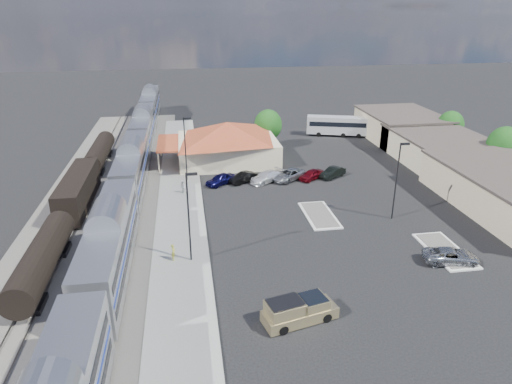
{
  "coord_description": "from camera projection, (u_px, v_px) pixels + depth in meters",
  "views": [
    {
      "loc": [
        -10.78,
        -44.32,
        22.62
      ],
      "look_at": [
        -3.23,
        3.59,
        2.8
      ],
      "focal_mm": 32.0,
      "sensor_mm": 36.0,
      "label": 1
    }
  ],
  "objects": [
    {
      "name": "parked_car_a",
      "position": [
        220.0,
        179.0,
        62.07
      ],
      "size": [
        4.58,
        3.99,
        1.49
      ],
      "primitive_type": "imported",
      "rotation": [
        0.0,
        0.0,
        -0.95
      ],
      "color": "#0E0D42",
      "rests_on": "ground"
    },
    {
      "name": "parked_car_d",
      "position": [
        289.0,
        175.0,
        63.73
      ],
      "size": [
        5.76,
        5.21,
        1.49
      ],
      "primitive_type": "imported",
      "rotation": [
        0.0,
        0.0,
        -0.92
      ],
      "color": "gray",
      "rests_on": "ground"
    },
    {
      "name": "parked_car_b",
      "position": [
        243.0,
        178.0,
        62.83
      ],
      "size": [
        4.35,
        3.49,
        1.39
      ],
      "primitive_type": "imported",
      "rotation": [
        0.0,
        0.0,
        -1.01
      ],
      "color": "black",
      "rests_on": "ground"
    },
    {
      "name": "ground",
      "position": [
        290.0,
        226.0,
        50.64
      ],
      "size": [
        280.0,
        280.0,
        0.0
      ],
      "primitive_type": "plane",
      "color": "black",
      "rests_on": "ground"
    },
    {
      "name": "lamp_plat_n",
      "position": [
        186.0,
        144.0,
        61.68
      ],
      "size": [
        1.08,
        0.25,
        9.0
      ],
      "color": "black",
      "rests_on": "ground"
    },
    {
      "name": "tree_east_b",
      "position": [
        505.0,
        145.0,
        64.92
      ],
      "size": [
        4.94,
        4.94,
        6.96
      ],
      "color": "#382314",
      "rests_on": "ground"
    },
    {
      "name": "lamp_lot",
      "position": [
        398.0,
        175.0,
        50.36
      ],
      "size": [
        1.08,
        0.25,
        9.0
      ],
      "color": "black",
      "rests_on": "ground"
    },
    {
      "name": "pickup_truck",
      "position": [
        300.0,
        310.0,
        35.01
      ],
      "size": [
        6.14,
        3.43,
        2.01
      ],
      "rotation": [
        0.0,
        0.0,
        1.81
      ],
      "color": "tan",
      "rests_on": "ground"
    },
    {
      "name": "parked_car_c",
      "position": [
        267.0,
        177.0,
        63.0
      ],
      "size": [
        5.45,
        4.49,
        1.49
      ],
      "primitive_type": "imported",
      "rotation": [
        0.0,
        0.0,
        -1.01
      ],
      "color": "white",
      "rests_on": "ground"
    },
    {
      "name": "station_depot",
      "position": [
        227.0,
        141.0,
        70.74
      ],
      "size": [
        18.35,
        12.24,
        6.2
      ],
      "color": "beige",
      "rests_on": "ground"
    },
    {
      "name": "person_b",
      "position": [
        183.0,
        187.0,
        58.71
      ],
      "size": [
        0.86,
        0.97,
        1.67
      ],
      "primitive_type": "imported",
      "rotation": [
        0.0,
        0.0,
        -1.24
      ],
      "color": "silver",
      "rests_on": "platform"
    },
    {
      "name": "traffic_island_north",
      "position": [
        445.0,
        250.0,
        45.3
      ],
      "size": [
        3.3,
        7.5,
        0.21
      ],
      "color": "silver",
      "rests_on": "ground"
    },
    {
      "name": "tree_east_c",
      "position": [
        450.0,
        125.0,
        77.89
      ],
      "size": [
        4.41,
        4.41,
        6.21
      ],
      "color": "#382314",
      "rests_on": "ground"
    },
    {
      "name": "platform",
      "position": [
        180.0,
        210.0,
        54.36
      ],
      "size": [
        5.5,
        92.0,
        0.18
      ],
      "primitive_type": "cube",
      "color": "gray",
      "rests_on": "ground"
    },
    {
      "name": "railbed",
      "position": [
        105.0,
        208.0,
        54.9
      ],
      "size": [
        16.0,
        100.0,
        0.12
      ],
      "primitive_type": "cube",
      "color": "#4C4944",
      "rests_on": "ground"
    },
    {
      "name": "buildings_east",
      "position": [
        455.0,
        156.0,
        66.88
      ],
      "size": [
        14.4,
        51.4,
        4.8
      ],
      "color": "#C6B28C",
      "rests_on": "ground"
    },
    {
      "name": "suv",
      "position": [
        451.0,
        256.0,
        43.09
      ],
      "size": [
        5.56,
        3.37,
        1.44
      ],
      "primitive_type": "imported",
      "rotation": [
        0.0,
        0.0,
        1.37
      ],
      "color": "#989B9F",
      "rests_on": "ground"
    },
    {
      "name": "freight_cars",
      "position": [
        78.0,
        192.0,
        54.77
      ],
      "size": [
        2.8,
        46.0,
        4.0
      ],
      "color": "black",
      "rests_on": "ground"
    },
    {
      "name": "passenger_train",
      "position": [
        132.0,
        169.0,
        59.57
      ],
      "size": [
        3.0,
        104.0,
        5.55
      ],
      "color": "silver",
      "rests_on": "ground"
    },
    {
      "name": "parked_car_e",
      "position": [
        311.0,
        175.0,
        63.94
      ],
      "size": [
        4.32,
        3.73,
        1.4
      ],
      "primitive_type": "imported",
      "rotation": [
        0.0,
        0.0,
        -0.95
      ],
      "color": "maroon",
      "rests_on": "ground"
    },
    {
      "name": "parked_car_f",
      "position": [
        333.0,
        173.0,
        64.67
      ],
      "size": [
        4.44,
        3.73,
        1.43
      ],
      "primitive_type": "imported",
      "rotation": [
        0.0,
        0.0,
        -0.96
      ],
      "color": "black",
      "rests_on": "ground"
    },
    {
      "name": "lamp_plat_s",
      "position": [
        189.0,
        210.0,
        41.56
      ],
      "size": [
        1.08,
        0.25,
        9.0
      ],
      "color": "black",
      "rests_on": "ground"
    },
    {
      "name": "tree_depot",
      "position": [
        268.0,
        125.0,
        76.98
      ],
      "size": [
        4.71,
        4.71,
        6.63
      ],
      "color": "#382314",
      "rests_on": "ground"
    },
    {
      "name": "coach_bus",
      "position": [
        337.0,
        125.0,
        85.0
      ],
      "size": [
        11.49,
        5.65,
        3.62
      ],
      "rotation": [
        0.0,
        0.0,
        1.27
      ],
      "color": "silver",
      "rests_on": "ground"
    },
    {
      "name": "person_a",
      "position": [
        173.0,
        252.0,
        43.19
      ],
      "size": [
        0.48,
        0.66,
        1.65
      ],
      "primitive_type": "imported",
      "rotation": [
        0.0,
        0.0,
        1.41
      ],
      "color": "gold",
      "rests_on": "platform"
    },
    {
      "name": "traffic_island_south",
      "position": [
        319.0,
        215.0,
        53.0
      ],
      "size": [
        3.3,
        7.5,
        0.21
      ],
      "color": "silver",
      "rests_on": "ground"
    }
  ]
}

